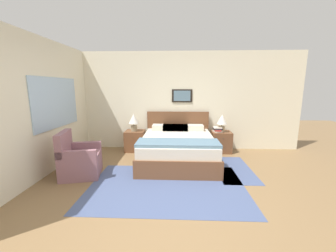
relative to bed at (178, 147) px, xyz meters
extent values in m
plane|color=olive|center=(-0.23, -1.85, -0.32)|extent=(16.00, 16.00, 0.00)
cube|color=beige|center=(-0.23, 1.05, 0.98)|extent=(6.98, 0.06, 2.60)
cube|color=black|center=(0.11, 1.01, 1.13)|extent=(0.54, 0.02, 0.34)
cube|color=slate|center=(0.11, 0.99, 1.13)|extent=(0.44, 0.00, 0.27)
cube|color=beige|center=(-2.55, -0.42, 0.98)|extent=(0.06, 5.27, 2.60)
cube|color=#9EBCDB|center=(-2.51, -0.38, 1.04)|extent=(0.02, 1.56, 1.02)
cube|color=#47567F|center=(-0.19, -1.27, -0.32)|extent=(2.65, 1.80, 0.01)
cube|color=#47567F|center=(1.16, -0.44, -0.32)|extent=(0.71, 1.48, 0.01)
cube|color=brown|center=(0.00, -0.04, -0.18)|extent=(1.65, 1.99, 0.28)
cube|color=brown|center=(0.00, -1.00, 0.00)|extent=(1.65, 0.06, 0.08)
cube|color=beige|center=(0.00, -0.04, 0.11)|extent=(1.58, 1.91, 0.30)
cube|color=brown|center=(0.00, 0.93, 0.48)|extent=(1.65, 0.06, 0.46)
cube|color=slate|center=(0.00, -0.65, 0.29)|extent=(1.61, 0.56, 0.06)
cube|color=beige|center=(-0.39, 0.70, 0.33)|extent=(0.52, 0.32, 0.14)
cube|color=beige|center=(0.40, 0.70, 0.33)|extent=(0.52, 0.32, 0.14)
cube|color=#9E2D33|center=(0.00, 0.70, 0.33)|extent=(0.52, 0.32, 0.14)
cube|color=#9E2D33|center=(-0.12, 0.70, 0.33)|extent=(0.52, 0.32, 0.14)
cube|color=#8E606B|center=(-1.85, -0.87, -0.10)|extent=(0.81, 0.82, 0.44)
cube|color=#8E606B|center=(-2.12, -0.93, 0.34)|extent=(0.27, 0.69, 0.42)
cube|color=#8E606B|center=(-1.91, -0.59, 0.19)|extent=(0.69, 0.25, 0.14)
cube|color=#8E606B|center=(-1.79, -1.16, 0.19)|extent=(0.69, 0.25, 0.14)
cube|color=brown|center=(-1.13, 0.73, -0.05)|extent=(0.50, 0.47, 0.54)
sphere|color=#332D28|center=(-1.13, 0.49, 0.10)|extent=(0.02, 0.02, 0.02)
cube|color=brown|center=(1.14, 0.73, -0.05)|extent=(0.50, 0.47, 0.54)
sphere|color=#332D28|center=(1.14, 0.49, 0.10)|extent=(0.02, 0.02, 0.02)
cylinder|color=gray|center=(-1.15, 0.71, 0.29)|extent=(0.16, 0.16, 0.15)
cylinder|color=gray|center=(-1.15, 0.71, 0.40)|extent=(0.02, 0.02, 0.06)
cone|color=silver|center=(-1.15, 0.71, 0.55)|extent=(0.26, 0.26, 0.25)
cylinder|color=gray|center=(1.13, 0.71, 0.29)|extent=(0.16, 0.16, 0.15)
cylinder|color=gray|center=(1.13, 0.71, 0.40)|extent=(0.02, 0.02, 0.06)
cone|color=silver|center=(1.13, 0.71, 0.55)|extent=(0.26, 0.26, 0.25)
cube|color=silver|center=(1.02, 0.69, 0.24)|extent=(0.22, 0.26, 0.04)
cube|color=#B7332D|center=(1.02, 0.69, 0.28)|extent=(0.17, 0.27, 0.03)
cube|color=#232328|center=(1.02, 0.69, 0.31)|extent=(0.23, 0.25, 0.03)
cube|color=silver|center=(1.02, 0.69, 0.34)|extent=(0.20, 0.20, 0.03)
camera|label=1|loc=(-0.02, -4.54, 1.36)|focal=22.00mm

